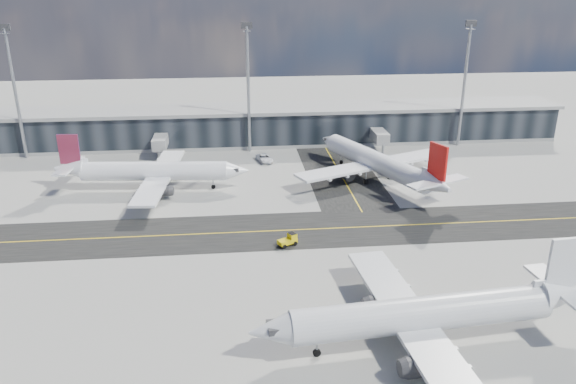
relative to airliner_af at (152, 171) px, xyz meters
name	(u,v)px	position (x,y,z in m)	size (l,w,h in m)	color
ground	(262,242)	(19.33, -25.08, -3.59)	(300.00, 300.00, 0.00)	gray
taxiway_lanes	(281,214)	(23.24, -14.34, -3.58)	(180.00, 63.00, 0.03)	black
terminal_concourse	(249,127)	(19.37, 29.86, 0.51)	(152.00, 19.80, 8.80)	black
floodlight_masts	(248,84)	(19.33, 22.92, 12.02)	(102.50, 0.70, 28.90)	gray
airliner_af	(152,171)	(0.00, 0.00, 0.00)	(36.67, 31.29, 10.86)	white
airliner_redtail	(377,162)	(43.65, 0.14, 0.29)	(32.72, 37.87, 11.73)	white
airliner_near	(427,314)	(35.85, -52.09, 0.22)	(38.92, 33.21, 11.52)	silver
baggage_tug	(289,240)	(23.41, -26.39, -2.67)	(3.22, 2.56, 1.83)	#D8BD0B
service_van	(265,158)	(22.27, 14.82, -2.81)	(2.57, 5.58, 1.55)	white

